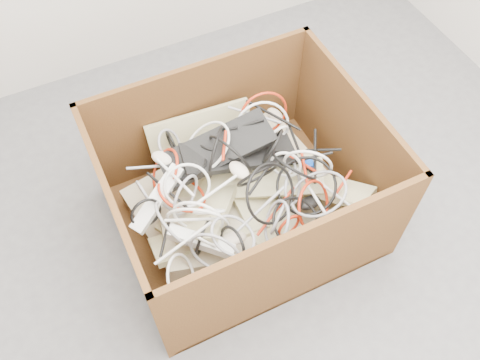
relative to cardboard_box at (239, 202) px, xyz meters
name	(u,v)px	position (x,y,z in m)	size (l,w,h in m)	color
ground	(300,242)	(0.20, -0.22, -0.16)	(3.00, 3.00, 0.00)	#4F4F52
room_shell	(347,13)	(0.20, -0.22, 1.09)	(3.04, 3.04, 2.50)	beige
cardboard_box	(239,202)	(0.00, 0.00, 0.00)	(1.07, 0.89, 0.60)	#371E0D
keyboard_pile	(240,182)	(0.02, 0.03, 0.11)	(0.96, 0.84, 0.37)	beige
mice_scatter	(230,180)	(-0.04, 0.01, 0.19)	(0.75, 0.56, 0.21)	beige
power_strip_left	(157,199)	(-0.34, 0.03, 0.22)	(0.30, 0.06, 0.04)	silver
power_strip_right	(201,242)	(-0.26, -0.20, 0.19)	(0.26, 0.05, 0.04)	silver
vga_plug	(308,163)	(0.29, -0.06, 0.19)	(0.04, 0.04, 0.02)	blue
cable_tangle	(239,187)	(-0.03, -0.07, 0.24)	(0.95, 0.77, 0.41)	silver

